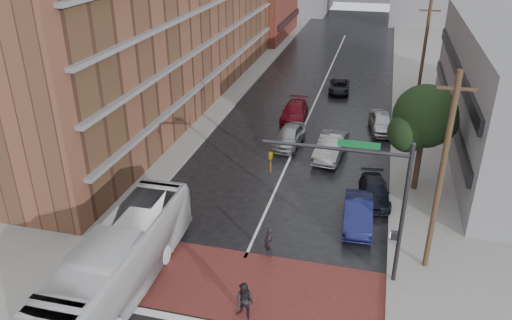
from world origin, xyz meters
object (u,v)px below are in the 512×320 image
at_px(pedestrian_b, 245,301).
at_px(car_parked_far, 382,122).
at_px(suv_travel, 339,87).
at_px(car_parked_near, 358,213).
at_px(car_parked_mid, 374,192).
at_px(car_travel_a, 289,136).
at_px(car_travel_b, 331,147).
at_px(transit_bus, 120,260).
at_px(car_travel_c, 295,112).
at_px(pedestrian_a, 269,243).

height_order(pedestrian_b, car_parked_far, pedestrian_b).
distance_m(suv_travel, car_parked_near, 23.78).
bearing_deg(suv_travel, pedestrian_b, -95.08).
height_order(suv_travel, car_parked_mid, car_parked_mid).
bearing_deg(car_parked_near, pedestrian_b, -119.59).
height_order(car_travel_a, car_parked_far, car_travel_a).
bearing_deg(car_parked_far, car_travel_b, -128.64).
bearing_deg(car_parked_mid, car_travel_a, 126.54).
xyz_separation_m(transit_bus, car_parked_near, (10.18, 8.07, -0.83)).
xyz_separation_m(pedestrian_b, car_travel_c, (-2.19, 23.71, -0.18)).
relative_size(pedestrian_b, suv_travel, 0.42).
distance_m(transit_bus, car_travel_c, 23.53).
bearing_deg(pedestrian_b, transit_bus, -167.60).
bearing_deg(car_parked_mid, suv_travel, 93.73).
bearing_deg(car_parked_near, pedestrian_a, -139.06).
bearing_deg(pedestrian_b, car_parked_mid, 83.87).
bearing_deg(transit_bus, car_travel_a, 75.61).
distance_m(car_travel_a, suv_travel, 14.02).
bearing_deg(car_parked_far, transit_bus, -124.97).
bearing_deg(car_parked_near, car_parked_mid, 71.54).
relative_size(pedestrian_b, car_parked_far, 0.40).
relative_size(pedestrian_b, car_parked_mid, 0.43).
bearing_deg(pedestrian_a, car_travel_b, 106.28).
relative_size(pedestrian_a, car_parked_mid, 0.40).
bearing_deg(car_travel_a, transit_bus, -98.48).
height_order(transit_bus, suv_travel, transit_bus).
distance_m(suv_travel, car_parked_far, 10.13).
bearing_deg(car_parked_near, transit_bus, -145.19).
relative_size(pedestrian_b, car_parked_near, 0.40).
bearing_deg(pedestrian_a, car_parked_near, 68.23).
distance_m(pedestrian_b, car_travel_b, 17.14).
distance_m(car_parked_near, car_parked_mid, 3.08).
bearing_deg(car_travel_b, car_parked_far, 66.17).
bearing_deg(pedestrian_b, pedestrian_a, 106.63).
xyz_separation_m(car_travel_c, car_parked_near, (6.37, -15.14, 0.02)).
bearing_deg(car_parked_mid, car_parked_far, 81.64).
bearing_deg(suv_travel, car_travel_c, -113.04).
height_order(car_travel_c, suv_travel, car_travel_c).
xyz_separation_m(pedestrian_b, car_travel_a, (-1.63, 18.28, -0.11)).
bearing_deg(car_travel_c, pedestrian_b, -86.64).
bearing_deg(pedestrian_a, transit_bus, -122.80).
distance_m(pedestrian_a, car_travel_a, 13.88).
relative_size(car_travel_b, car_travel_c, 1.00).
xyz_separation_m(transit_bus, suv_travel, (6.75, 31.60, -0.98)).
bearing_deg(car_travel_b, pedestrian_a, -91.33).
bearing_deg(transit_bus, car_travel_c, 80.11).
bearing_deg(pedestrian_a, car_parked_mid, 78.74).
distance_m(pedestrian_a, pedestrian_b, 4.50).
bearing_deg(transit_bus, car_parked_mid, 44.62).
relative_size(car_parked_near, car_parked_far, 0.99).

